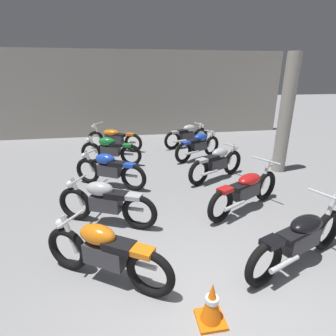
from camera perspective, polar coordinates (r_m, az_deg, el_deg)
The scene contains 14 objects.
ground_plane at distance 3.52m, azimuth 12.41°, elevation -30.52°, with size 60.00×60.00×0.00m, color gray.
back_wall at distance 12.08m, azimuth -5.25°, elevation 15.61°, with size 12.72×0.24×3.60m, color #9E998E.
support_pillar at distance 7.98m, azimuth 24.07°, elevation 10.39°, with size 0.36×0.36×3.20m, color #9E998E.
motorcycle_left_row_0 at distance 3.74m, azimuth -13.46°, elevation -17.29°, with size 1.73×1.14×0.88m.
motorcycle_left_row_1 at distance 5.00m, azimuth -13.36°, elevation -7.14°, with size 1.84×0.92×0.88m.
motorcycle_left_row_2 at distance 6.62m, azimuth -12.57°, elevation -0.27°, with size 1.76×1.09×0.88m.
motorcycle_left_row_3 at distance 8.29m, azimuth -12.36°, elevation 3.84°, with size 1.87×0.83×0.88m.
motorcycle_left_row_4 at distance 9.81m, azimuth -11.62°, elevation 6.32°, with size 1.99×1.12×0.97m.
motorcycle_right_row_0 at distance 4.35m, azimuth 26.69°, elevation -13.37°, with size 2.05×1.01×0.97m.
motorcycle_right_row_1 at distance 5.60m, azimuth 16.48°, elevation -4.51°, with size 1.96×1.17×0.97m.
motorcycle_right_row_2 at distance 7.05m, azimuth 10.54°, elevation 1.12°, with size 1.79×1.03×0.88m.
motorcycle_right_row_3 at distance 8.68m, azimuth 6.59°, elevation 4.90°, with size 1.77×1.06×0.88m.
motorcycle_right_row_4 at distance 10.08m, azimuth 4.15°, elevation 7.08°, with size 1.88×0.81×0.88m.
traffic_cone at distance 3.35m, azimuth 9.41°, elevation -26.91°, with size 0.32×0.32×0.54m.
Camera 1 is at (-1.02, -2.03, 2.69)m, focal length 28.23 mm.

